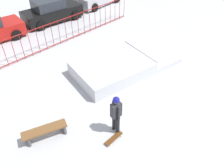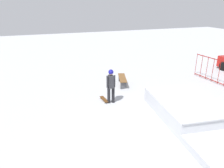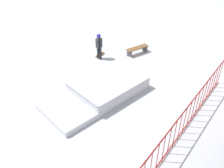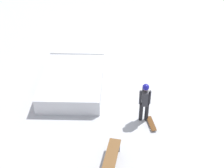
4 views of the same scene
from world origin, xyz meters
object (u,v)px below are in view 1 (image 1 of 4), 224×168
(skater, at_px, (116,112))
(park_bench, at_px, (45,131))
(skate_ramp, at_px, (120,66))
(parked_car_black, at_px, (52,11))
(skateboard, at_px, (114,138))

(skater, xyz_separation_m, park_bench, (-2.11, 1.51, -0.65))
(skate_ramp, xyz_separation_m, skater, (-2.81, -2.66, 0.69))
(park_bench, distance_m, parked_car_black, 10.56)
(park_bench, bearing_deg, skate_ramp, 13.22)
(skater, bearing_deg, park_bench, 151.73)
(skater, height_order, skateboard, skater)
(skateboard, height_order, park_bench, park_bench)
(skateboard, distance_m, parked_car_black, 11.36)
(skate_ramp, height_order, parked_car_black, parked_car_black)
(skater, height_order, park_bench, skater)
(skate_ramp, relative_size, park_bench, 3.46)
(skater, bearing_deg, skate_ramp, 50.73)
(park_bench, bearing_deg, parked_car_black, 57.45)
(park_bench, bearing_deg, skater, -35.55)
(skate_ramp, bearing_deg, skater, -128.73)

